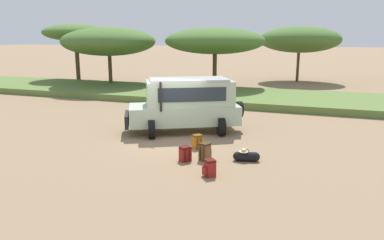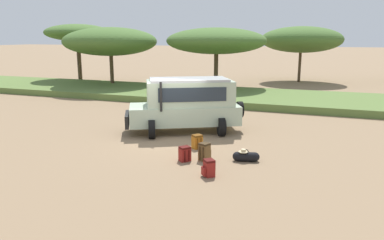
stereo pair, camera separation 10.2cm
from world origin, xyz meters
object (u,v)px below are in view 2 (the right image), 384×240
backpack_beside_front_wheel (185,154)px  backpack_cluster_center (197,142)px  backpack_near_rear_wheel (205,152)px  acacia_tree_right_mid (301,40)px  duffel_bag_low_black_case (246,156)px  acacia_tree_far_left (77,33)px  backpack_outermost (209,168)px  acacia_tree_left_mid (110,42)px  acacia_tree_centre_back (216,41)px  safari_vehicle (187,104)px

backpack_beside_front_wheel → backpack_cluster_center: size_ratio=0.96×
backpack_near_rear_wheel → backpack_cluster_center: bearing=120.2°
backpack_cluster_center → acacia_tree_right_mid: 24.61m
duffel_bag_low_black_case → acacia_tree_far_left: 26.18m
acacia_tree_far_left → backpack_beside_front_wheel: bearing=-45.0°
backpack_beside_front_wheel → duffel_bag_low_black_case: backpack_beside_front_wheel is taller
backpack_outermost → acacia_tree_far_left: 26.83m
backpack_outermost → duffel_bag_low_black_case: size_ratio=0.59×
backpack_outermost → acacia_tree_right_mid: 27.20m
backpack_near_rear_wheel → duffel_bag_low_black_case: backpack_near_rear_wheel is taller
backpack_cluster_center → acacia_tree_left_mid: 19.09m
backpack_cluster_center → duffel_bag_low_black_case: 2.29m
backpack_outermost → acacia_tree_left_mid: 21.95m
backpack_cluster_center → backpack_beside_front_wheel: bearing=-86.1°
acacia_tree_right_mid → acacia_tree_far_left: bearing=-156.6°
backpack_near_rear_wheel → acacia_tree_centre_back: (-4.72, 16.69, 3.63)m
acacia_tree_far_left → safari_vehicle: bearing=-40.3°
backpack_beside_front_wheel → duffel_bag_low_black_case: (2.01, 0.73, -0.08)m
backpack_beside_front_wheel → acacia_tree_right_mid: size_ratio=0.07×
backpack_near_rear_wheel → acacia_tree_far_left: acacia_tree_far_left is taller
backpack_near_rear_wheel → acacia_tree_left_mid: (-13.36, 15.15, 3.56)m
backpack_near_rear_wheel → acacia_tree_left_mid: bearing=131.4°
backpack_cluster_center → duffel_bag_low_black_case: size_ratio=0.60×
safari_vehicle → acacia_tree_centre_back: (-2.63, 13.07, 2.64)m
backpack_outermost → acacia_tree_centre_back: size_ratio=0.07×
backpack_cluster_center → acacia_tree_far_left: 24.05m
backpack_near_rear_wheel → acacia_tree_centre_back: 17.72m
backpack_outermost → duffel_bag_low_black_case: 1.98m
backpack_near_rear_wheel → acacia_tree_centre_back: size_ratio=0.08×
backpack_beside_front_wheel → acacia_tree_left_mid: acacia_tree_left_mid is taller
backpack_near_rear_wheel → duffel_bag_low_black_case: size_ratio=0.70×
acacia_tree_centre_back → acacia_tree_right_mid: bearing=57.4°
duffel_bag_low_black_case → acacia_tree_far_left: size_ratio=0.16×
duffel_bag_low_black_case → acacia_tree_right_mid: acacia_tree_right_mid is taller
acacia_tree_left_mid → backpack_beside_front_wheel: bearing=-50.5°
backpack_beside_front_wheel → backpack_outermost: backpack_outermost is taller
safari_vehicle → acacia_tree_left_mid: acacia_tree_left_mid is taller
acacia_tree_right_mid → backpack_outermost: bearing=-90.7°
acacia_tree_right_mid → backpack_near_rear_wheel: bearing=-92.1°
acacia_tree_far_left → backpack_cluster_center: bearing=-42.5°
acacia_tree_right_mid → backpack_beside_front_wheel: bearing=-93.5°
backpack_outermost → backpack_near_rear_wheel: bearing=113.7°
backpack_near_rear_wheel → acacia_tree_left_mid: size_ratio=0.08×
safari_vehicle → backpack_beside_front_wheel: bearing=-69.6°
backpack_beside_front_wheel → acacia_tree_centre_back: 17.85m
acacia_tree_left_mid → acacia_tree_right_mid: bearing=36.0°
backpack_outermost → duffel_bag_low_black_case: bearing=67.2°
acacia_tree_far_left → acacia_tree_right_mid: 20.85m
acacia_tree_centre_back → backpack_beside_front_wheel: bearing=-76.5°
backpack_beside_front_wheel → acacia_tree_left_mid: size_ratio=0.07×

